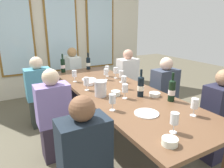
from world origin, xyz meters
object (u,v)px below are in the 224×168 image
Objects in this scene: tasting_bowl_3 at (170,142)px; wine_glass_4 at (74,74)px; wine_glass_6 at (125,89)px; wine_bottle_2 at (172,90)px; wine_glass_0 at (87,82)px; seated_person_3 at (127,79)px; wine_glass_7 at (116,71)px; tasting_bowl_2 at (89,83)px; seated_person_1 at (164,95)px; wine_glass_10 at (174,119)px; wine_bottle_0 at (88,63)px; wine_glass_5 at (195,104)px; white_plate_0 at (147,113)px; wine_glass_3 at (107,69)px; metal_pitcher at (101,88)px; tasting_bowl_1 at (116,93)px; wine_glass_9 at (121,74)px; seated_person_4 at (85,167)px; wine_glass_1 at (106,72)px; seated_person_5 at (218,119)px; seated_person_6 at (73,76)px; wine_bottle_3 at (141,86)px; wine_glass_8 at (124,80)px; seated_person_0 at (54,118)px; white_plate_1 at (89,79)px; tasting_bowl_0 at (155,94)px; wine_bottle_1 at (63,65)px; seated_person_2 at (40,94)px; dining_table at (117,94)px; wine_glass_2 at (112,99)px.

wine_glass_4 is at bearing 91.92° from tasting_bowl_3.
wine_glass_6 is (0.22, 0.95, 0.09)m from tasting_bowl_3.
wine_glass_0 is at bearing 130.20° from wine_bottle_2.
seated_person_3 is (0.48, 1.62, -0.34)m from wine_bottle_2.
tasting_bowl_2 is at bearing -166.31° from wine_glass_7.
wine_glass_10 is at bearing -130.67° from seated_person_1.
wine_bottle_0 is 2.33m from wine_glass_5.
wine_glass_4 is (-0.24, 1.41, 0.12)m from white_plate_0.
wine_glass_3 is at bearing 4.56° from wine_glass_4.
wine_bottle_2 is 1.07m from wine_glass_0.
wine_bottle_0 is (0.43, 1.41, 0.02)m from metal_pitcher.
tasting_bowl_1 and tasting_bowl_3 have the same top height.
white_plate_0 is 0.77× the size of wine_bottle_0.
wine_bottle_2 reaches higher than wine_glass_10.
wine_glass_9 is 1.66m from seated_person_4.
seated_person_4 reaches higher than wine_glass_3.
wine_glass_1 is at bearing -175.16° from wine_glass_7.
seated_person_3 is at bearing 90.00° from seated_person_5.
seated_person_6 is at bearing 102.73° from wine_glass_7.
seated_person_5 reaches higher than metal_pitcher.
white_plate_0 is at bearing -119.59° from wine_bottle_3.
metal_pitcher is at bearing 149.75° from wine_bottle_3.
tasting_bowl_1 is 0.66× the size of wine_glass_8.
wine_glass_1 is 0.16× the size of seated_person_3.
tasting_bowl_3 is at bearing -88.08° from wine_glass_4.
metal_pitcher is 0.20m from tasting_bowl_1.
wine_glass_6 is 0.16× the size of seated_person_1.
wine_glass_3 is 0.16× the size of seated_person_0.
tasting_bowl_0 reaches higher than white_plate_1.
wine_glass_4 is at bearing 150.47° from seated_person_1.
wine_bottle_3 is (0.47, -1.65, 0.00)m from wine_bottle_1.
wine_glass_0 is 0.97m from seated_person_2.
seated_person_2 is at bearing -178.95° from seated_person_3.
wine_glass_7 is at bearing -68.70° from wine_glass_3.
wine_glass_8 is 1.00× the size of wine_glass_10.
dining_table is 0.42m from wine_glass_9.
wine_glass_3 is 1.04m from wine_glass_6.
wine_glass_10 is at bearing -98.35° from wine_glass_1.
wine_glass_7 reaches higher than white_plate_1.
seated_person_3 is at bearing 62.50° from wine_bottle_3.
wine_glass_9 is at bearing 74.94° from wine_glass_10.
wine_bottle_3 is 2.79× the size of tasting_bowl_3.
seated_person_4 is at bearing -148.44° from wine_bottle_3.
wine_glass_6 is 0.16× the size of seated_person_5.
wine_glass_2 is 1.00× the size of wine_glass_3.
seated_person_3 reaches higher than tasting_bowl_2.
wine_bottle_3 is at bearing -88.10° from wine_glass_1.
wine_bottle_0 is 0.83m from wine_glass_4.
tasting_bowl_2 is at bearing 158.33° from seated_person_1.
wine_bottle_2 is 1.15m from wine_glass_7.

